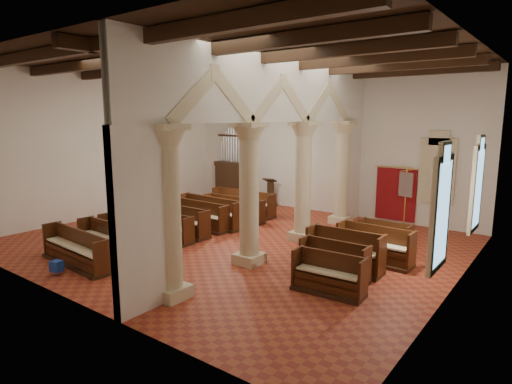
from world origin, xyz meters
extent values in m
plane|color=#983E21|center=(0.00, 0.00, 0.00)|extent=(14.00, 14.00, 0.00)
plane|color=#312110|center=(0.00, 0.00, 6.00)|extent=(14.00, 14.00, 0.00)
cube|color=silver|center=(0.00, 6.00, 3.00)|extent=(14.00, 0.02, 6.00)
cube|color=silver|center=(0.00, -6.00, 3.00)|extent=(14.00, 0.02, 6.00)
cube|color=silver|center=(-7.00, 0.00, 3.00)|extent=(0.02, 12.00, 6.00)
cube|color=silver|center=(7.00, 0.00, 3.00)|extent=(0.02, 12.00, 6.00)
cube|color=beige|center=(1.80, -4.50, 0.15)|extent=(0.75, 0.75, 0.30)
cylinder|color=beige|center=(1.80, -4.50, 1.95)|extent=(0.56, 0.56, 3.30)
cube|color=beige|center=(1.80, -1.50, 0.15)|extent=(0.75, 0.75, 0.30)
cylinder|color=beige|center=(1.80, -1.50, 1.95)|extent=(0.56, 0.56, 3.30)
cube|color=beige|center=(1.80, 1.50, 0.15)|extent=(0.75, 0.75, 0.30)
cylinder|color=beige|center=(1.80, 1.50, 1.95)|extent=(0.56, 0.56, 3.30)
cube|color=beige|center=(1.80, 4.50, 0.15)|extent=(0.75, 0.75, 0.30)
cylinder|color=beige|center=(1.80, 4.50, 1.95)|extent=(0.56, 0.56, 3.30)
cube|color=silver|center=(1.80, 0.00, 5.04)|extent=(0.25, 11.90, 1.93)
cube|color=#2E674A|center=(6.98, -1.50, 2.20)|extent=(0.03, 1.00, 2.20)
cube|color=#2E674A|center=(6.98, 2.50, 2.20)|extent=(0.03, 1.00, 2.20)
cube|color=#2E674A|center=(5.00, 5.98, 2.20)|extent=(1.00, 0.03, 2.20)
cube|color=#311D0F|center=(-4.50, 5.50, 0.90)|extent=(2.00, 0.80, 1.80)
cube|color=#311D0F|center=(-4.50, 5.50, 1.90)|extent=(2.10, 0.85, 0.20)
cube|color=#3B2013|center=(-2.33, 5.50, 0.06)|extent=(0.57, 0.57, 0.11)
cube|color=#3B2013|center=(-2.33, 5.50, 0.61)|extent=(0.28, 0.28, 1.23)
cube|color=#3B2013|center=(-2.33, 5.41, 1.28)|extent=(0.62, 0.52, 0.22)
cube|color=maroon|center=(3.50, 5.92, 1.15)|extent=(1.60, 0.06, 2.10)
cylinder|color=gold|center=(3.50, 5.90, 2.25)|extent=(1.80, 0.04, 0.04)
cone|color=#311D0F|center=(4.39, 4.28, 0.06)|extent=(0.37, 0.37, 0.12)
cylinder|color=gold|center=(4.39, 4.28, 1.23)|extent=(0.04, 0.04, 2.46)
cylinder|color=gold|center=(4.39, 4.28, 2.36)|extent=(0.24, 0.69, 0.03)
cube|color=navy|center=(4.39, 4.26, 1.85)|extent=(0.54, 0.19, 0.87)
cube|color=#151F96|center=(-1.80, -5.35, 0.25)|extent=(0.35, 0.31, 0.30)
cube|color=navy|center=(0.18, -2.87, 0.25)|extent=(0.34, 0.29, 0.31)
cube|color=#16279A|center=(-1.29, -1.41, 0.28)|extent=(0.40, 0.34, 0.36)
cylinder|color=white|center=(-2.24, -4.39, 0.16)|extent=(0.97, 0.18, 0.10)
cylinder|color=white|center=(-1.62, -3.36, 0.16)|extent=(0.88, 0.14, 0.09)
cube|color=#311D0F|center=(-2.12, -4.59, 0.05)|extent=(3.08, 0.87, 0.10)
cube|color=#48180F|center=(-2.12, -4.63, 0.31)|extent=(2.91, 0.58, 0.43)
cube|color=#48180F|center=(-2.12, -4.41, 0.55)|extent=(2.89, 0.26, 0.91)
cube|color=#48180F|center=(-3.60, -4.57, 0.55)|extent=(0.11, 0.58, 0.91)
cube|color=#48180F|center=(-0.63, -4.57, 0.55)|extent=(0.11, 0.58, 0.91)
cube|color=#F8E4B7|center=(-2.12, -4.63, 0.55)|extent=(2.79, 0.53, 0.05)
cube|color=#311D0F|center=(-2.02, -3.48, 0.05)|extent=(3.02, 0.78, 0.10)
cube|color=#40240D|center=(-2.02, -3.53, 0.31)|extent=(2.86, 0.49, 0.43)
cube|color=#40240D|center=(-2.02, -3.31, 0.55)|extent=(2.84, 0.17, 0.90)
cube|color=#40240D|center=(-3.48, -3.46, 0.55)|extent=(0.09, 0.57, 0.90)
cube|color=#40240D|center=(-0.56, -3.46, 0.55)|extent=(0.09, 0.57, 0.90)
cube|color=#F8E4B7|center=(-2.02, -3.53, 0.55)|extent=(2.74, 0.45, 0.05)
cube|color=#311D0F|center=(-2.19, -2.65, 0.05)|extent=(2.82, 0.67, 0.09)
cube|color=#45230E|center=(-2.19, -2.69, 0.30)|extent=(2.67, 0.39, 0.42)
cube|color=#45230E|center=(-2.19, -2.48, 0.54)|extent=(2.67, 0.08, 0.89)
cube|color=#45230E|center=(-3.57, -2.63, 0.54)|extent=(0.07, 0.56, 0.89)
cube|color=#45230E|center=(-0.82, -2.63, 0.54)|extent=(0.07, 0.56, 0.89)
cube|color=#F8E4B7|center=(-2.19, -2.69, 0.54)|extent=(2.57, 0.35, 0.05)
cube|color=#311D0F|center=(-2.19, -1.40, 0.05)|extent=(2.72, 0.78, 0.09)
cube|color=#3C150C|center=(-2.19, -1.45, 0.29)|extent=(2.55, 0.50, 0.41)
cube|color=#3C150C|center=(-2.19, -1.24, 0.52)|extent=(2.54, 0.20, 0.86)
cube|color=#3C150C|center=(-3.49, -1.39, 0.52)|extent=(0.09, 0.55, 0.86)
cube|color=#3C150C|center=(-0.88, -1.39, 0.52)|extent=(0.09, 0.55, 0.86)
cube|color=#F8E4B7|center=(-2.19, -1.45, 0.52)|extent=(2.45, 0.46, 0.05)
cube|color=#311D0F|center=(-2.36, -0.53, 0.05)|extent=(3.04, 0.78, 0.10)
cube|color=#39180C|center=(-2.36, -0.58, 0.32)|extent=(2.88, 0.48, 0.44)
cube|color=#39180C|center=(-2.36, -0.36, 0.56)|extent=(2.88, 0.16, 0.93)
cube|color=#39180C|center=(-3.84, -0.51, 0.56)|extent=(0.09, 0.59, 0.93)
cube|color=#39180C|center=(-0.88, -0.51, 0.56)|extent=(0.09, 0.59, 0.93)
cube|color=#F8E4B7|center=(-2.36, -0.58, 0.56)|extent=(2.77, 0.44, 0.05)
cube|color=#311D0F|center=(-2.22, 0.48, 0.05)|extent=(2.76, 0.72, 0.10)
cube|color=#391E0C|center=(-2.22, 0.43, 0.32)|extent=(2.60, 0.42, 0.44)
cube|color=#391E0C|center=(-2.22, 0.66, 0.57)|extent=(2.60, 0.10, 0.94)
cube|color=#391E0C|center=(-3.56, 0.50, 0.57)|extent=(0.08, 0.59, 0.94)
cube|color=#391E0C|center=(-0.88, 0.50, 0.57)|extent=(0.08, 0.59, 0.94)
cube|color=#F8E4B7|center=(-2.22, 0.43, 0.57)|extent=(2.50, 0.38, 0.05)
cube|color=#311D0F|center=(-2.18, 1.08, 0.05)|extent=(3.12, 0.87, 0.11)
cube|color=#481D0F|center=(-2.18, 1.02, 0.34)|extent=(2.96, 0.55, 0.48)
cube|color=#481D0F|center=(-2.18, 1.27, 0.61)|extent=(2.94, 0.20, 1.01)
cube|color=#481D0F|center=(-3.69, 1.10, 0.61)|extent=(0.10, 0.64, 1.01)
cube|color=#481D0F|center=(-0.67, 1.10, 0.61)|extent=(0.10, 0.64, 1.01)
cube|color=#F8E4B7|center=(-2.18, 1.02, 0.61)|extent=(2.84, 0.50, 0.05)
cube|color=#311D0F|center=(-1.97, 2.32, 0.05)|extent=(2.87, 0.65, 0.09)
cube|color=#3A180C|center=(-1.97, 2.27, 0.30)|extent=(2.72, 0.37, 0.42)
cube|color=#3A180C|center=(-1.97, 2.48, 0.53)|extent=(2.72, 0.07, 0.88)
cube|color=#3A180C|center=(-3.37, 2.33, 0.53)|extent=(0.07, 0.56, 0.88)
cube|color=#3A180C|center=(-0.57, 2.33, 0.53)|extent=(0.07, 0.56, 0.88)
cube|color=#F8E4B7|center=(-1.97, 2.27, 0.53)|extent=(2.61, 0.34, 0.05)
cube|color=#311D0F|center=(-2.33, 3.39, 0.05)|extent=(3.14, 0.72, 0.10)
cube|color=#3A210C|center=(-2.33, 3.34, 0.33)|extent=(2.99, 0.42, 0.45)
cube|color=#3A210C|center=(-2.33, 3.57, 0.58)|extent=(2.99, 0.09, 0.95)
cube|color=#3A210C|center=(-3.87, 3.41, 0.58)|extent=(0.07, 0.60, 0.95)
cube|color=#3A210C|center=(-0.80, 3.41, 0.58)|extent=(0.07, 0.60, 0.95)
cube|color=#F8E4B7|center=(-2.33, 3.34, 0.58)|extent=(2.87, 0.38, 0.05)
cube|color=#311D0F|center=(4.64, -2.04, 0.05)|extent=(1.81, 0.77, 0.10)
cube|color=#41180D|center=(4.64, -2.09, 0.31)|extent=(1.64, 0.47, 0.43)
cube|color=#41180D|center=(4.64, -1.87, 0.55)|extent=(1.63, 0.16, 0.90)
cube|color=#41180D|center=(3.79, -2.02, 0.55)|extent=(0.10, 0.57, 0.90)
cube|color=#41180D|center=(5.49, -2.02, 0.55)|extent=(0.10, 0.57, 0.90)
cube|color=#F8E4B7|center=(4.64, -2.09, 0.55)|extent=(1.58, 0.43, 0.05)
cube|color=#311D0F|center=(4.33, -1.15, 0.05)|extent=(1.84, 0.70, 0.10)
cube|color=#3B1B0C|center=(4.33, -1.20, 0.31)|extent=(1.68, 0.40, 0.44)
cube|color=#3B1B0C|center=(4.33, -0.97, 0.56)|extent=(1.68, 0.08, 0.92)
cube|color=#3B1B0C|center=(3.45, -1.13, 0.56)|extent=(0.07, 0.58, 0.92)
cube|color=#3B1B0C|center=(5.21, -1.13, 0.56)|extent=(0.07, 0.58, 0.92)
cube|color=#F8E4B7|center=(4.33, -1.20, 0.56)|extent=(1.62, 0.36, 0.05)
cube|color=#311D0F|center=(4.26, -0.37, 0.05)|extent=(2.15, 0.81, 0.11)
cube|color=#41170D|center=(4.26, -0.42, 0.35)|extent=(1.99, 0.48, 0.49)
cube|color=#41170D|center=(4.26, -0.17, 0.62)|extent=(1.99, 0.12, 1.03)
cube|color=#41170D|center=(3.23, -0.34, 0.62)|extent=(0.09, 0.65, 1.03)
cube|color=#41170D|center=(5.29, -0.34, 0.62)|extent=(0.09, 0.65, 1.03)
cube|color=#F8E4B7|center=(4.26, -0.42, 0.62)|extent=(1.91, 0.43, 0.05)
cube|color=#311D0F|center=(4.68, 0.74, 0.05)|extent=(2.24, 0.81, 0.10)
cube|color=#39180C|center=(4.68, 0.69, 0.34)|extent=(2.08, 0.49, 0.47)
cube|color=#39180C|center=(4.68, 0.93, 0.59)|extent=(2.07, 0.15, 0.98)
cube|color=#39180C|center=(3.61, 0.76, 0.59)|extent=(0.10, 0.62, 0.98)
cube|color=#39180C|center=(5.76, 0.76, 0.59)|extent=(0.10, 0.62, 0.98)
cube|color=#F8E4B7|center=(4.68, 0.69, 0.59)|extent=(2.00, 0.45, 0.05)
cube|color=#311D0F|center=(4.56, 1.91, 0.05)|extent=(1.64, 0.70, 0.09)
cube|color=#46170F|center=(4.56, 1.86, 0.30)|extent=(1.48, 0.41, 0.42)
cube|color=#46170F|center=(4.56, 2.07, 0.53)|extent=(1.47, 0.11, 0.88)
cube|color=#46170F|center=(3.79, 1.93, 0.53)|extent=(0.08, 0.56, 0.88)
cube|color=#46170F|center=(5.34, 1.93, 0.53)|extent=(0.08, 0.56, 0.88)
cube|color=#F8E4B7|center=(4.56, 1.86, 0.53)|extent=(1.42, 0.38, 0.05)
camera|label=1|loc=(9.11, -10.93, 4.22)|focal=30.00mm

